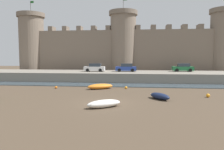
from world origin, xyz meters
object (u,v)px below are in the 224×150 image
at_px(rowboat_near_channel_right, 160,96).
at_px(car_quay_east, 126,68).
at_px(car_quay_west, 95,68).
at_px(mooring_buoy_off_centre, 56,87).
at_px(mooring_buoy_mid_mud, 126,88).
at_px(car_quay_centre_east, 183,68).
at_px(rowboat_foreground_centre, 104,103).
at_px(rowboat_foreground_right, 100,86).
at_px(mooring_buoy_near_shore, 208,96).

relative_size(rowboat_near_channel_right, car_quay_east, 0.73).
bearing_deg(car_quay_west, mooring_buoy_off_centre, -106.87).
relative_size(rowboat_near_channel_right, mooring_buoy_off_centre, 8.36).
bearing_deg(mooring_buoy_mid_mud, car_quay_centre_east, 50.49).
height_order(rowboat_foreground_centre, car_quay_west, car_quay_west).
xyz_separation_m(rowboat_foreground_centre, car_quay_east, (0.98, 23.46, 2.14)).
relative_size(car_quay_centre_east, car_quay_west, 1.00).
bearing_deg(rowboat_foreground_centre, car_quay_west, 102.98).
height_order(rowboat_near_channel_right, mooring_buoy_off_centre, rowboat_near_channel_right).
height_order(rowboat_foreground_centre, mooring_buoy_off_centre, rowboat_foreground_centre).
xyz_separation_m(mooring_buoy_mid_mud, car_quay_centre_east, (10.75, 13.03, 2.33)).
height_order(rowboat_foreground_centre, rowboat_foreground_right, rowboat_foreground_right).
bearing_deg(rowboat_foreground_right, car_quay_west, 104.78).
distance_m(mooring_buoy_off_centre, car_quay_centre_east, 25.32).
bearing_deg(car_quay_centre_east, mooring_buoy_near_shore, -92.79).
xyz_separation_m(rowboat_near_channel_right, mooring_buoy_off_centre, (-14.49, 6.57, -0.19)).
xyz_separation_m(mooring_buoy_off_centre, car_quay_centre_east, (21.12, 13.76, 2.34)).
xyz_separation_m(rowboat_near_channel_right, car_quay_west, (-10.91, 18.38, 2.15)).
distance_m(car_quay_centre_east, car_quay_west, 17.65).
bearing_deg(mooring_buoy_near_shore, car_quay_centre_east, 87.21).
bearing_deg(car_quay_centre_east, car_quay_west, -173.65).
relative_size(mooring_buoy_near_shore, car_quay_west, 0.11).
bearing_deg(mooring_buoy_mid_mud, rowboat_foreground_right, -172.96).
relative_size(rowboat_foreground_right, rowboat_near_channel_right, 1.36).
relative_size(rowboat_foreground_right, car_quay_west, 1.00).
xyz_separation_m(mooring_buoy_off_centre, car_quay_east, (9.84, 12.35, 2.34)).
distance_m(mooring_buoy_near_shore, car_quay_east, 20.18).
bearing_deg(rowboat_near_channel_right, car_quay_centre_east, 71.93).
relative_size(mooring_buoy_off_centre, car_quay_east, 0.09).
distance_m(mooring_buoy_mid_mud, car_quay_centre_east, 17.05).
height_order(rowboat_near_channel_right, car_quay_west, car_quay_west).
xyz_separation_m(rowboat_foreground_right, mooring_buoy_near_shore, (13.60, -5.07, -0.18)).
height_order(rowboat_foreground_right, car_quay_centre_east, car_quay_centre_east).
xyz_separation_m(car_quay_centre_east, car_quay_west, (-17.54, -1.95, 0.00)).
xyz_separation_m(rowboat_foreground_right, car_quay_centre_east, (14.50, 13.49, 2.12)).
bearing_deg(mooring_buoy_near_shore, car_quay_east, 121.17).
bearing_deg(mooring_buoy_off_centre, car_quay_centre_east, 33.08).
relative_size(rowboat_foreground_centre, car_quay_east, 0.84).
bearing_deg(car_quay_east, mooring_buoy_mid_mud, -87.37).
relative_size(mooring_buoy_near_shore, car_quay_centre_east, 0.11).
xyz_separation_m(rowboat_foreground_right, car_quay_east, (3.22, 12.08, 2.12)).
xyz_separation_m(car_quay_centre_east, car_quay_east, (-11.28, -1.41, 0.00)).
distance_m(rowboat_foreground_centre, rowboat_near_channel_right, 7.24).
xyz_separation_m(rowboat_foreground_centre, rowboat_foreground_right, (-2.24, 11.38, 0.02)).
height_order(rowboat_foreground_centre, mooring_buoy_mid_mud, rowboat_foreground_centre).
xyz_separation_m(rowboat_foreground_centre, rowboat_near_channel_right, (5.63, 4.55, -0.01)).
distance_m(rowboat_near_channel_right, car_quay_east, 19.60).
relative_size(rowboat_foreground_centre, car_quay_centre_east, 0.84).
height_order(rowboat_foreground_right, mooring_buoy_off_centre, rowboat_foreground_right).
relative_size(rowboat_foreground_centre, mooring_buoy_near_shore, 7.83).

